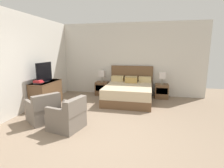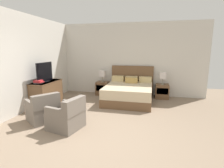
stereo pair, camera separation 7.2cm
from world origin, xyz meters
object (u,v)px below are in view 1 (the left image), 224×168
book_small_top (38,81)px  nightstand_right (161,91)px  armchair_by_window (44,111)px  table_lamp_left (102,74)px  tv (44,73)px  armchair_companion (68,117)px  bed (129,92)px  dresser (46,93)px  book_red_cover (38,83)px  book_blue_cover (39,82)px  table_lamp_right (162,76)px  nightstand_left (102,88)px

book_small_top → nightstand_right: bearing=29.7°
book_small_top → armchair_by_window: size_ratio=0.24×
table_lamp_left → tv: 2.29m
book_small_top → armchair_companion: 1.93m
armchair_companion → bed: bearing=66.6°
dresser → armchair_by_window: size_ratio=1.26×
table_lamp_left → book_red_cover: 2.57m
tv → book_red_cover: tv is taller
table_lamp_left → book_blue_cover: bearing=-122.9°
dresser → book_red_cover: bearing=-90.7°
nightstand_right → dresser: dresser is taller
table_lamp_left → book_small_top: (-1.41, -2.14, 0.03)m
bed → table_lamp_right: size_ratio=4.25×
armchair_by_window → dresser: bearing=119.4°
nightstand_right → armchair_companion: (-2.28, -3.22, 0.02)m
bed → table_lamp_left: bed is taller
book_small_top → table_lamp_right: bearing=29.7°
nightstand_right → table_lamp_left: size_ratio=1.17×
book_red_cover → armchair_companion: bearing=-35.9°
dresser → tv: tv is taller
table_lamp_left → tv: (-1.40, -1.79, 0.24)m
bed → tv: tv is taller
nightstand_right → dresser: (-3.76, -1.76, 0.15)m
book_small_top → tv: bearing=89.3°
bed → dresser: size_ratio=1.63×
tv → dresser: bearing=94.1°
table_lamp_right → bed: bearing=-150.6°
dresser → book_blue_cover: size_ratio=4.65×
dresser → table_lamp_left: bearing=51.3°
book_blue_cover → table_lamp_left: bearing=57.1°
tv → armchair_by_window: bearing=-59.9°
nightstand_right → tv: bearing=-154.5°
table_lamp_right → dresser: size_ratio=0.38×
armchair_by_window → armchair_companion: same height
table_lamp_left → book_red_cover: bearing=-123.4°
table_lamp_right → book_blue_cover: bearing=-150.2°
table_lamp_right → book_blue_cover: (-3.74, -2.14, -0.01)m
book_blue_cover → book_small_top: size_ratio=1.14×
bed → nightstand_left: (-1.18, 0.66, -0.06)m
table_lamp_left → table_lamp_right: 2.35m
tv → armchair_companion: size_ratio=0.97×
dresser → book_small_top: bearing=-90.2°
nightstand_right → armchair_by_window: 4.27m
bed → book_red_cover: bearing=-150.2°
bed → armchair_by_window: (-1.90, -2.30, -0.04)m
tv → book_blue_cover: tv is taller
bed → table_lamp_left: (-1.18, 0.66, 0.53)m
armchair_companion → nightstand_right: bearing=54.7°
tv → book_blue_cover: bearing=-87.2°
nightstand_right → book_small_top: bearing=-150.3°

